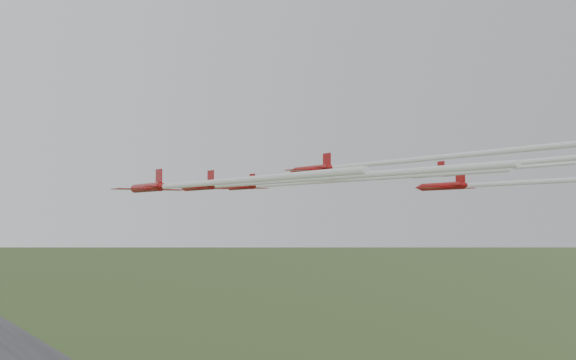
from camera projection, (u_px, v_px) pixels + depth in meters
runway at (0, 351)px, 254.71m from camera, size 38.00×900.00×0.04m
jet_lead at (293, 183)px, 100.15m from camera, size 8.92×62.89×2.66m
jet_row2_left at (251, 183)px, 81.24m from camera, size 9.20×60.98×2.75m
jet_row2_right at (359, 176)px, 95.01m from camera, size 11.13×57.46×2.57m
jet_row3_left at (181, 185)px, 69.23m from camera, size 8.69×46.19×2.59m
jet_row3_mid at (370, 164)px, 80.30m from camera, size 8.74×53.84×2.59m
jet_row3_right at (506, 168)px, 87.25m from camera, size 13.06×60.48×2.34m
jet_row4_right at (524, 182)px, 69.99m from camera, size 10.64×52.39×2.38m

